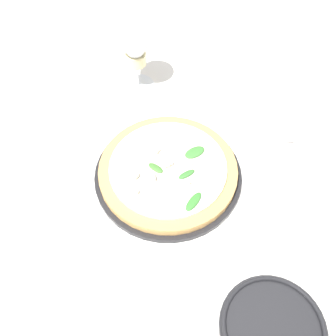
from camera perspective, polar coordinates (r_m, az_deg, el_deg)
The scene contains 6 objects.
ground_plane at distance 0.84m, azimuth -1.35°, elevation 1.10°, with size 6.00×6.00×0.00m, color silver.
pizza_arugula_main at distance 0.80m, azimuth 0.01°, elevation -0.55°, with size 0.30×0.30×0.05m.
wine_glass at distance 0.93m, azimuth -4.74°, elevation 16.32°, with size 0.09×0.09×0.14m.
napkin at distance 0.93m, azimuth 21.81°, elevation 3.64°, with size 0.14×0.10×0.01m.
fork at distance 0.93m, azimuth 22.35°, elevation 3.81°, with size 0.21×0.03×0.00m.
side_plate_white at distance 0.70m, azimuth 15.01°, elevation -21.49°, with size 0.17×0.17×0.02m.
Camera 1 is at (0.07, -0.49, 0.67)m, focal length 42.00 mm.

